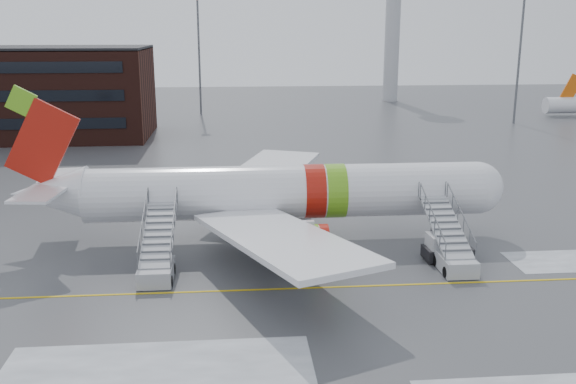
{
  "coord_description": "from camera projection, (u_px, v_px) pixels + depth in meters",
  "views": [
    {
      "loc": [
        -2.38,
        -35.79,
        14.9
      ],
      "look_at": [
        1.23,
        6.2,
        4.0
      ],
      "focal_mm": 40.0,
      "sensor_mm": 36.0,
      "label": 1
    }
  ],
  "objects": [
    {
      "name": "ground",
      "position": [
        276.0,
        283.0,
        38.45
      ],
      "size": [
        260.0,
        260.0,
        0.0
      ],
      "primitive_type": "plane",
      "color": "#494C4F",
      "rests_on": "ground"
    },
    {
      "name": "airliner",
      "position": [
        272.0,
        193.0,
        45.53
      ],
      "size": [
        35.03,
        32.97,
        11.18
      ],
      "color": "white",
      "rests_on": "ground"
    },
    {
      "name": "airstair_fwd",
      "position": [
        452.0,
        251.0,
        40.73
      ],
      "size": [
        2.05,
        7.7,
        3.48
      ],
      "color": "#AFB2B6",
      "rests_on": "ground"
    },
    {
      "name": "airstair_aft",
      "position": [
        157.0,
        260.0,
        39.19
      ],
      "size": [
        2.05,
        7.7,
        3.48
      ],
      "color": "#A2A4A9",
      "rests_on": "ground"
    },
    {
      "name": "pushback_tug",
      "position": [
        445.0,
        249.0,
        42.0
      ],
      "size": [
        3.2,
        2.47,
        1.78
      ],
      "color": "black",
      "rests_on": "ground"
    },
    {
      "name": "control_tower",
      "position": [
        393.0,
        7.0,
        127.88
      ],
      "size": [
        6.4,
        6.4,
        30.0
      ],
      "color": "#B2B5BA",
      "rests_on": "ground"
    },
    {
      "name": "light_mast_far_ne",
      "position": [
        521.0,
        34.0,
        98.28
      ],
      "size": [
        1.2,
        1.2,
        24.25
      ],
      "color": "#595B60",
      "rests_on": "ground"
    },
    {
      "name": "light_mast_far_n",
      "position": [
        198.0,
        33.0,
        109.57
      ],
      "size": [
        1.2,
        1.2,
        24.25
      ],
      "color": "#595B60",
      "rests_on": "ground"
    }
  ]
}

